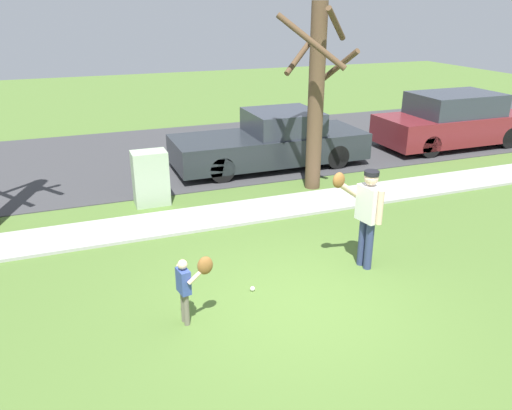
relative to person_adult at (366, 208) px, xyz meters
name	(u,v)px	position (x,y,z in m)	size (l,w,h in m)	color
ground_plane	(224,218)	(-1.55, 2.81, -1.06)	(48.00, 48.00, 0.00)	#4C6B2D
sidewalk_strip	(223,215)	(-1.55, 2.91, -1.03)	(36.00, 1.20, 0.06)	#A3A39E
road_surface	(173,154)	(-1.55, 7.91, -1.05)	(36.00, 6.80, 0.02)	#38383A
person_adult	(366,208)	(0.00, 0.00, 0.00)	(0.75, 0.60, 1.70)	navy
person_child	(190,281)	(-3.09, -0.58, -0.39)	(0.49, 0.36, 1.03)	#6B6656
baseball	(252,289)	(-2.00, -0.09, -1.02)	(0.07, 0.07, 0.07)	white
utility_cabinet	(151,178)	(-2.80, 4.16, -0.46)	(0.75, 0.52, 1.20)	#9EB293
street_tree_near	(316,93)	(1.02, 3.88, 1.21)	(1.84, 1.88, 4.22)	brown
parked_pickup_dark	(272,142)	(0.76, 5.85, -0.39)	(5.20, 1.95, 1.48)	#23282D
parked_suv_maroon	(453,121)	(6.75, 5.79, -0.27)	(4.70, 1.90, 1.63)	maroon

